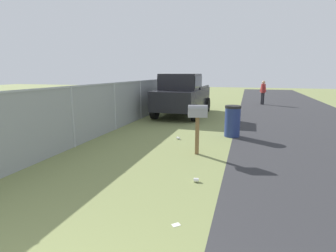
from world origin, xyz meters
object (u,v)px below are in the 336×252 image
mailbox (198,115)px  trash_bin (232,121)px  pickup_truck (182,94)px  pedestrian (263,91)px

mailbox → trash_bin: (2.32, -0.78, -0.53)m
pickup_truck → pedestrian: size_ratio=3.05×
pickup_truck → pedestrian: pickup_truck is taller
pickup_truck → trash_bin: bearing=35.5°
trash_bin → pedestrian: size_ratio=0.66×
trash_bin → pedestrian: bearing=-8.1°
pickup_truck → trash_bin: size_ratio=4.63×
pickup_truck → mailbox: bearing=18.1°
mailbox → pedestrian: size_ratio=0.82×
pedestrian → mailbox: bearing=-135.5°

